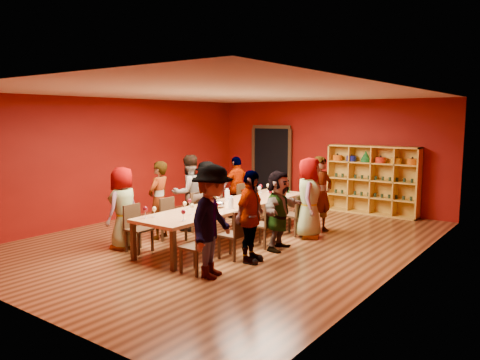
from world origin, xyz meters
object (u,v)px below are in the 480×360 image
chair_person_right_1 (236,232)px  person_right_3 (309,198)px  tasting_table (230,206)px  person_left_0 (123,208)px  spittoon_bowl (218,204)px  chair_person_left_1 (171,217)px  person_right_0 (212,222)px  wine_bottle (288,188)px  person_right_2 (279,210)px  chair_person_left_3 (220,205)px  chair_person_right_2 (266,222)px  chair_person_left_4 (245,199)px  person_right_1 (250,217)px  person_left_2 (189,193)px  chair_person_right_3 (296,212)px  shelving_unit (373,177)px  chair_person_right_4 (309,208)px  person_right_4 (321,194)px  person_left_1 (159,200)px  chair_person_left_2 (200,210)px  person_left_4 (237,187)px  person_left_3 (207,193)px  chair_person_right_0 (199,244)px  chair_person_left_0 (136,225)px

chair_person_right_1 → person_right_3: person_right_3 is taller
tasting_table → person_left_0: 2.16m
spittoon_bowl → chair_person_left_1: bearing=-159.3°
person_right_3 → spittoon_bowl: bearing=119.8°
person_right_0 → wine_bottle: bearing=-2.6°
tasting_table → person_right_2: (1.20, -0.04, 0.07)m
chair_person_left_3 → chair_person_right_2: (1.82, -0.84, 0.00)m
chair_person_left_4 → person_right_1: (2.14, -2.82, 0.32)m
tasting_table → chair_person_left_1: (-0.91, -0.81, -0.20)m
chair_person_left_1 → chair_person_right_1: (1.82, -0.21, 0.00)m
chair_person_right_1 → person_left_2: bearing=152.5°
chair_person_right_2 → chair_person_right_3: bearing=90.0°
chair_person_left_4 → shelving_unit: bearing=47.4°
person_left_2 → person_right_3: person_left_2 is taller
person_right_1 → chair_person_right_4: (-0.32, 2.76, -0.32)m
person_left_2 → person_right_4: bearing=140.3°
person_left_1 → person_right_1: bearing=71.7°
chair_person_left_3 → chair_person_right_1: bearing=-45.0°
person_left_2 → person_right_3: bearing=129.1°
chair_person_left_2 → person_left_2: bearing=-180.0°
chair_person_left_3 → chair_person_left_4: same height
shelving_unit → chair_person_right_1: size_ratio=2.70×
person_left_1 → spittoon_bowl: person_left_1 is taller
person_left_1 → person_right_4: size_ratio=0.97×
person_left_4 → chair_person_right_1: 3.52m
person_left_3 → chair_person_left_4: person_left_3 is taller
person_left_3 → chair_person_right_0: 3.58m
person_right_0 → person_right_4: bearing=-16.4°
tasting_table → chair_person_right_1: chair_person_right_1 is taller
tasting_table → chair_person_left_1: 1.23m
chair_person_right_1 → person_left_3: bearing=140.7°
chair_person_left_3 → chair_person_left_2: bearing=-90.0°
person_right_1 → spittoon_bowl: (-1.19, 0.57, 0.00)m
chair_person_left_2 → chair_person_right_4: bearing=41.9°
person_left_0 → person_right_2: 3.00m
person_left_2 → chair_person_right_0: size_ratio=1.91×
person_right_1 → chair_person_right_4: person_right_1 is taller
chair_person_right_1 → chair_person_left_4: bearing=122.8°
shelving_unit → person_right_1: shelving_unit is taller
person_left_0 → person_right_2: bearing=111.1°
tasting_table → chair_person_left_4: 2.03m
person_right_4 → person_left_2: bearing=140.5°
chair_person_right_4 → person_left_2: bearing=-142.9°
person_left_4 → chair_person_left_0: bearing=18.9°
person_left_0 → chair_person_right_4: bearing=134.6°
chair_person_left_4 → chair_person_right_3: 1.94m
person_left_1 → chair_person_right_4: 3.36m
chair_person_left_2 → person_left_3: 0.84m
chair_person_left_0 → chair_person_left_1: size_ratio=1.00×
person_left_1 → chair_person_right_0: person_left_1 is taller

